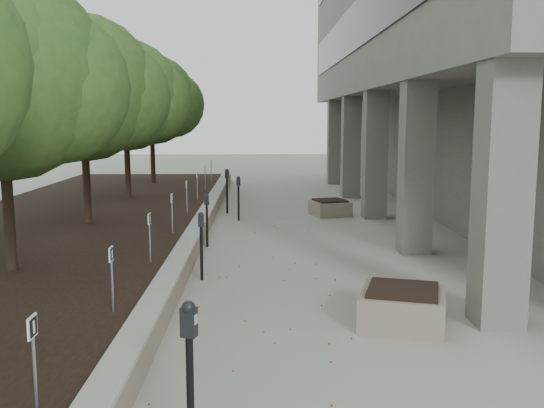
{
  "coord_description": "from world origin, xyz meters",
  "views": [
    {
      "loc": [
        -0.25,
        -7.89,
        3.16
      ],
      "look_at": [
        0.05,
        6.03,
        1.17
      ],
      "focal_mm": 39.77,
      "sensor_mm": 36.0,
      "label": 1
    }
  ],
  "objects": [
    {
      "name": "planting_bed",
      "position": [
        -5.5,
        9.0,
        0.2
      ],
      "size": [
        7.0,
        26.0,
        0.4
      ],
      "primitive_type": "cube",
      "color": "black",
      "rests_on": "ground"
    },
    {
      "name": "parking_sign_2",
      "position": [
        -2.35,
        0.5,
        0.88
      ],
      "size": [
        0.04,
        0.22,
        0.96
      ],
      "primitive_type": null,
      "color": "black",
      "rests_on": "planting_bed"
    },
    {
      "name": "parking_sign_5",
      "position": [
        -2.35,
        9.5,
        0.88
      ],
      "size": [
        0.04,
        0.22,
        0.96
      ],
      "primitive_type": null,
      "color": "black",
      "rests_on": "planting_bed"
    },
    {
      "name": "crabapple_tree_3",
      "position": [
        -4.8,
        8.0,
        3.12
      ],
      "size": [
        4.6,
        4.0,
        5.44
      ],
      "primitive_type": null,
      "color": "#2B4E1D",
      "rests_on": "planting_bed"
    },
    {
      "name": "crabapple_tree_4",
      "position": [
        -4.8,
        13.0,
        3.12
      ],
      "size": [
        4.6,
        4.0,
        5.44
      ],
      "primitive_type": null,
      "color": "#2B4E1D",
      "rests_on": "planting_bed"
    },
    {
      "name": "crabapple_tree_2",
      "position": [
        -4.8,
        3.0,
        3.12
      ],
      "size": [
        4.6,
        4.0,
        5.44
      ],
      "primitive_type": null,
      "color": "#2B4E1D",
      "rests_on": "planting_bed"
    },
    {
      "name": "planter_back",
      "position": [
        2.07,
        11.49,
        0.26
      ],
      "size": [
        1.38,
        1.38,
        0.52
      ],
      "primitive_type": null,
      "rotation": [
        0.0,
        0.0,
        0.26
      ],
      "color": "gray",
      "rests_on": "ground"
    },
    {
      "name": "parking_sign_7",
      "position": [
        -2.35,
        15.5,
        0.88
      ],
      "size": [
        0.04,
        0.22,
        0.96
      ],
      "primitive_type": null,
      "color": "black",
      "rests_on": "planting_bed"
    },
    {
      "name": "crabapple_tree_5",
      "position": [
        -4.8,
        18.0,
        3.12
      ],
      "size": [
        4.6,
        4.0,
        5.44
      ],
      "primitive_type": null,
      "color": "#2B4E1D",
      "rests_on": "planting_bed"
    },
    {
      "name": "retaining_wall",
      "position": [
        -1.82,
        9.0,
        0.25
      ],
      "size": [
        0.39,
        26.0,
        0.5
      ],
      "primitive_type": null,
      "color": "gray",
      "rests_on": "ground"
    },
    {
      "name": "parking_sign_3",
      "position": [
        -2.35,
        3.5,
        0.88
      ],
      "size": [
        0.04,
        0.22,
        0.96
      ],
      "primitive_type": null,
      "color": "black",
      "rests_on": "planting_bed"
    },
    {
      "name": "parking_meter_4",
      "position": [
        -1.31,
        12.01,
        0.75
      ],
      "size": [
        0.17,
        0.15,
        1.5
      ],
      "primitive_type": null,
      "rotation": [
        0.0,
        0.0,
        0.33
      ],
      "color": "black",
      "rests_on": "ground"
    },
    {
      "name": "parking_meter_2",
      "position": [
        -1.38,
        3.65,
        0.68
      ],
      "size": [
        0.14,
        0.1,
        1.36
      ],
      "primitive_type": null,
      "rotation": [
        0.0,
        0.0,
        0.05
      ],
      "color": "black",
      "rests_on": "ground"
    },
    {
      "name": "berry_scatter",
      "position": [
        -0.1,
        5.0,
        0.01
      ],
      "size": [
        3.3,
        14.1,
        0.02
      ],
      "primitive_type": null,
      "color": "#970B0B",
      "rests_on": "ground"
    },
    {
      "name": "parking_sign_8",
      "position": [
        -2.35,
        18.5,
        0.88
      ],
      "size": [
        0.04,
        0.22,
        0.96
      ],
      "primitive_type": null,
      "color": "black",
      "rests_on": "planting_bed"
    },
    {
      "name": "parking_meter_1",
      "position": [
        -0.87,
        -2.78,
        0.79
      ],
      "size": [
        0.18,
        0.16,
        1.58
      ],
      "primitive_type": null,
      "rotation": [
        0.0,
        0.0,
        -0.34
      ],
      "color": "black",
      "rests_on": "ground"
    },
    {
      "name": "parking_sign_4",
      "position": [
        -2.35,
        6.5,
        0.88
      ],
      "size": [
        0.04,
        0.22,
        0.96
      ],
      "primitive_type": null,
      "color": "black",
      "rests_on": "planting_bed"
    },
    {
      "name": "parking_meter_5",
      "position": [
        -0.88,
        10.54,
        0.7
      ],
      "size": [
        0.15,
        0.12,
        1.39
      ],
      "primitive_type": null,
      "rotation": [
        0.0,
        0.0,
        0.16
      ],
      "color": "black",
      "rests_on": "ground"
    },
    {
      "name": "ground",
      "position": [
        0.0,
        0.0,
        0.0
      ],
      "size": [
        90.0,
        90.0,
        0.0
      ],
      "primitive_type": "plane",
      "color": "gray",
      "rests_on": "ground"
    },
    {
      "name": "parking_sign_6",
      "position": [
        -2.35,
        12.5,
        0.88
      ],
      "size": [
        0.04,
        0.22,
        0.96
      ],
      "primitive_type": null,
      "color": "black",
      "rests_on": "planting_bed"
    },
    {
      "name": "parking_sign_1",
      "position": [
        -2.35,
        -2.5,
        0.88
      ],
      "size": [
        0.04,
        0.22,
        0.96
      ],
      "primitive_type": null,
      "color": "black",
      "rests_on": "planting_bed"
    },
    {
      "name": "parking_meter_3",
      "position": [
        -1.53,
        6.73,
        0.66
      ],
      "size": [
        0.14,
        0.11,
        1.32
      ],
      "primitive_type": null,
      "rotation": [
        0.0,
        0.0,
        -0.13
      ],
      "color": "black",
      "rests_on": "ground"
    },
    {
      "name": "planter_front",
      "position": [
        1.95,
        1.0,
        0.29
      ],
      "size": [
        1.56,
        1.56,
        0.58
      ],
      "primitive_type": null,
      "rotation": [
        0.0,
        0.0,
        -0.29
      ],
      "color": "gray",
      "rests_on": "ground"
    }
  ]
}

